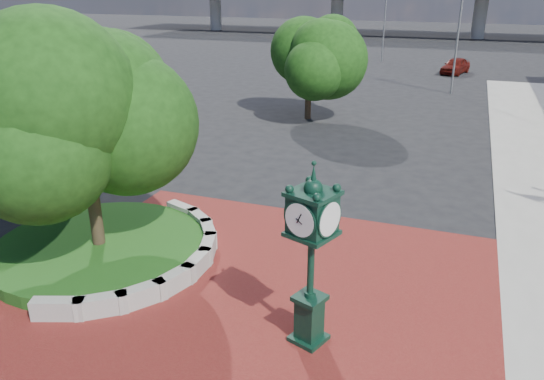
{
  "coord_description": "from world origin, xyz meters",
  "views": [
    {
      "loc": [
        4.51,
        -11.23,
        7.53
      ],
      "look_at": [
        -0.17,
        1.5,
        2.16
      ],
      "focal_mm": 35.0,
      "sensor_mm": 36.0,
      "label": 1
    }
  ],
  "objects_px": {
    "post_clock": "(311,250)",
    "street_lamp_near": "(463,22)",
    "street_lamp_far": "(387,12)",
    "parked_car": "(455,66)"
  },
  "relations": [
    {
      "from": "post_clock",
      "to": "parked_car",
      "type": "distance_m",
      "value": 39.58
    },
    {
      "from": "parked_car",
      "to": "street_lamp_far",
      "type": "relative_size",
      "value": 0.49
    },
    {
      "from": "post_clock",
      "to": "street_lamp_near",
      "type": "height_order",
      "value": "street_lamp_near"
    },
    {
      "from": "post_clock",
      "to": "street_lamp_far",
      "type": "relative_size",
      "value": 0.52
    },
    {
      "from": "parked_car",
      "to": "street_lamp_near",
      "type": "relative_size",
      "value": 0.47
    },
    {
      "from": "street_lamp_near",
      "to": "parked_car",
      "type": "bearing_deg",
      "value": 91.99
    },
    {
      "from": "post_clock",
      "to": "street_lamp_near",
      "type": "bearing_deg",
      "value": 86.59
    },
    {
      "from": "parked_car",
      "to": "street_lamp_far",
      "type": "distance_m",
      "value": 9.53
    },
    {
      "from": "street_lamp_near",
      "to": "street_lamp_far",
      "type": "distance_m",
      "value": 16.09
    },
    {
      "from": "post_clock",
      "to": "street_lamp_near",
      "type": "xyz_separation_m",
      "value": [
        1.81,
        30.28,
        2.59
      ]
    }
  ]
}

